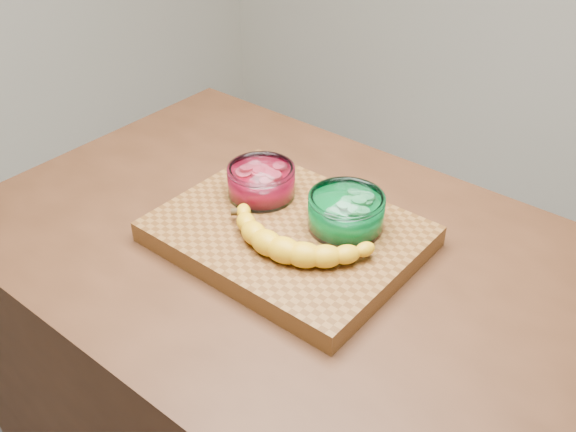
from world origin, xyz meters
The scene contains 5 objects.
counter centered at (0.00, 0.00, 0.45)m, with size 1.20×0.80×0.90m, color #472715.
cutting_board centered at (0.00, 0.00, 0.92)m, with size 0.45×0.35×0.04m, color brown.
bowl_red centered at (-0.10, 0.05, 0.97)m, with size 0.13×0.13×0.06m.
bowl_green centered at (0.08, 0.06, 0.97)m, with size 0.14×0.14×0.06m.
banana centered at (0.04, -0.04, 0.96)m, with size 0.30×0.16×0.04m, color gold, non-canonical shape.
Camera 1 is at (0.59, -0.72, 1.62)m, focal length 40.00 mm.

